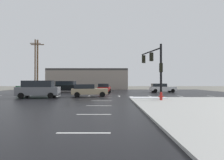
# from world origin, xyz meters

# --- Properties ---
(ground_plane) EXTENTS (120.00, 120.00, 0.00)m
(ground_plane) POSITION_xyz_m (0.00, 0.00, 0.00)
(ground_plane) COLOR slate
(road_asphalt) EXTENTS (44.00, 44.00, 0.02)m
(road_asphalt) POSITION_xyz_m (0.00, 0.00, 0.01)
(road_asphalt) COLOR black
(road_asphalt) RESTS_ON ground_plane
(snow_strip_curbside) EXTENTS (4.00, 1.60, 0.06)m
(snow_strip_curbside) POSITION_xyz_m (5.00, -4.00, 0.17)
(snow_strip_curbside) COLOR white
(snow_strip_curbside) RESTS_ON sidewalk_corner
(lane_markings) EXTENTS (36.15, 36.15, 0.01)m
(lane_markings) POSITION_xyz_m (1.20, -1.38, 0.02)
(lane_markings) COLOR silver
(lane_markings) RESTS_ON road_asphalt
(traffic_signal_mast) EXTENTS (1.38, 5.00, 5.60)m
(traffic_signal_mast) POSITION_xyz_m (5.67, -4.42, 3.90)
(traffic_signal_mast) COLOR black
(traffic_signal_mast) RESTS_ON sidewalk_corner
(fire_hydrant) EXTENTS (0.48, 0.26, 0.79)m
(fire_hydrant) POSITION_xyz_m (5.80, -6.55, 0.54)
(fire_hydrant) COLOR red
(fire_hydrant) RESTS_ON sidewalk_corner
(strip_building_background) EXTENTS (19.91, 8.00, 5.19)m
(strip_building_background) POSITION_xyz_m (-5.08, 24.78, 2.59)
(strip_building_background) COLOR gray
(strip_building_background) RESTS_ON ground_plane
(sedan_navy) EXTENTS (2.32, 4.65, 1.58)m
(sedan_navy) POSITION_xyz_m (-12.75, 8.80, 0.85)
(sedan_navy) COLOR #141E47
(sedan_navy) RESTS_ON road_asphalt
(sedan_white) EXTENTS (4.57, 2.10, 1.58)m
(sedan_white) POSITION_xyz_m (9.92, 9.02, 0.85)
(sedan_white) COLOR white
(sedan_white) RESTS_ON road_asphalt
(sedan_tan) EXTENTS (4.68, 2.45, 1.58)m
(sedan_tan) POSITION_xyz_m (-1.94, -0.93, 0.85)
(sedan_tan) COLOR tan
(sedan_tan) RESTS_ON road_asphalt
(sedan_red) EXTENTS (2.22, 4.62, 1.58)m
(sedan_red) POSITION_xyz_m (-0.26, 7.00, 0.85)
(sedan_red) COLOR #B21919
(sedan_red) RESTS_ON road_asphalt
(suv_green) EXTENTS (4.93, 2.41, 2.03)m
(suv_green) POSITION_xyz_m (-10.57, 3.59, 1.09)
(suv_green) COLOR #195933
(suv_green) RESTS_ON road_asphalt
(suv_black) EXTENTS (4.98, 2.55, 2.03)m
(suv_black) POSITION_xyz_m (-7.39, 9.90, 1.09)
(suv_black) COLOR black
(suv_black) RESTS_ON road_asphalt
(suv_grey) EXTENTS (4.95, 2.48, 2.03)m
(suv_grey) POSITION_xyz_m (-7.65, -2.49, 1.09)
(suv_grey) COLOR slate
(suv_grey) RESTS_ON road_asphalt
(utility_pole_far) EXTENTS (2.20, 0.28, 8.93)m
(utility_pole_far) POSITION_xyz_m (-11.40, 6.79, 4.68)
(utility_pole_far) COLOR brown
(utility_pole_far) RESTS_ON ground_plane
(utility_pole_distant) EXTENTS (2.20, 0.28, 10.77)m
(utility_pole_distant) POSITION_xyz_m (-15.02, 14.78, 5.61)
(utility_pole_distant) COLOR brown
(utility_pole_distant) RESTS_ON ground_plane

